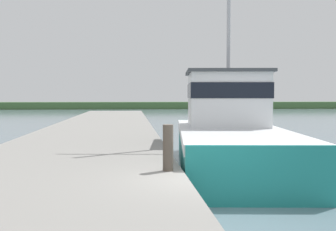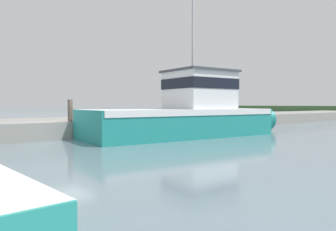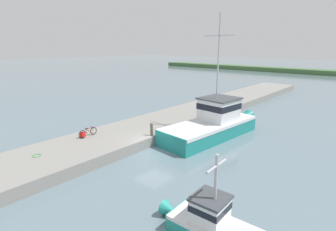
# 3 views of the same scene
# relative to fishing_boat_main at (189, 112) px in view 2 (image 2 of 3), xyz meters

# --- Properties ---
(ground_plane) EXTENTS (320.00, 320.00, 0.00)m
(ground_plane) POSITION_rel_fishing_boat_main_xyz_m (-1.74, -6.36, -1.29)
(ground_plane) COLOR slate
(dock_pier) EXTENTS (5.91, 80.00, 0.86)m
(dock_pier) POSITION_rel_fishing_boat_main_xyz_m (-5.35, -6.36, -0.86)
(dock_pier) COLOR gray
(dock_pier) RESTS_ON ground_plane
(fishing_boat_main) EXTENTS (4.61, 12.38, 11.00)m
(fishing_boat_main) POSITION_rel_fishing_boat_main_xyz_m (0.00, 0.00, 0.00)
(fishing_boat_main) COLOR teal
(fishing_boat_main) RESTS_ON ground_plane
(mooring_post) EXTENTS (0.25, 0.25, 1.08)m
(mooring_post) POSITION_rel_fishing_boat_main_xyz_m (-2.74, -5.50, 0.11)
(mooring_post) COLOR #51473D
(mooring_post) RESTS_ON dock_pier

